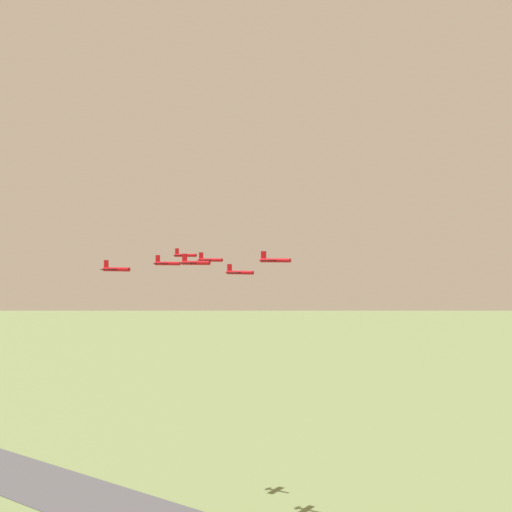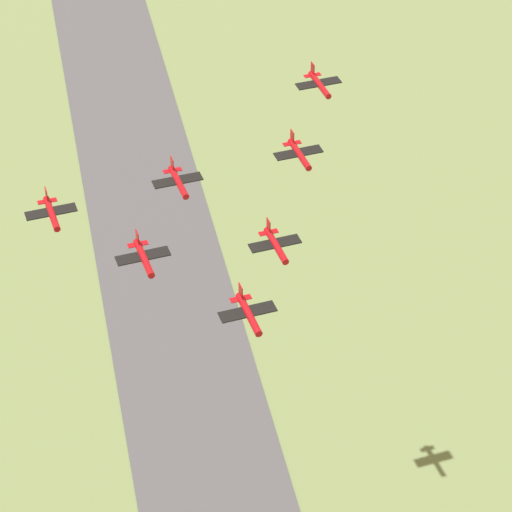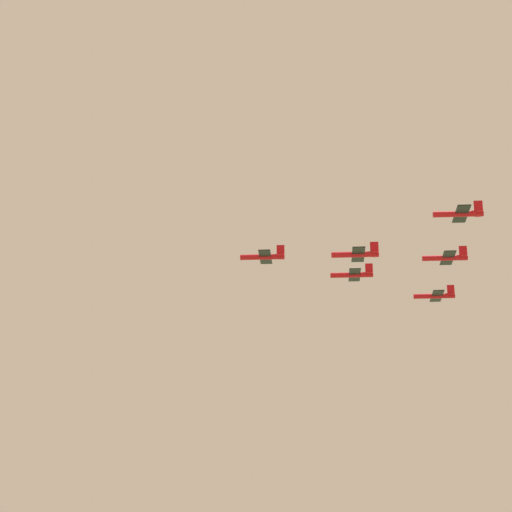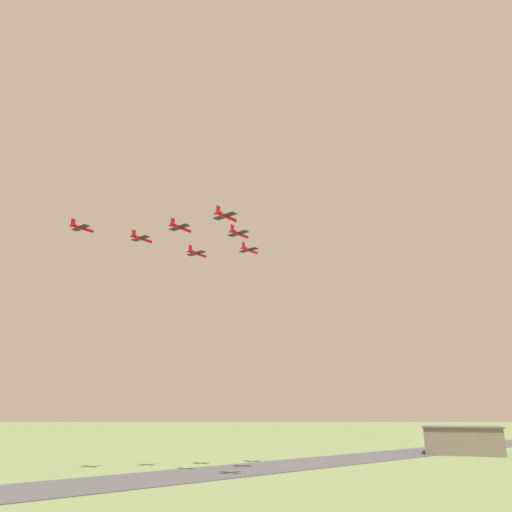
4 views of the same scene
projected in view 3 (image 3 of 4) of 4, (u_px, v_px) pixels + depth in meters
jet_0 at (264, 257)px, 190.99m from camera, size 8.24×8.48×2.86m
jet_1 at (357, 254)px, 179.18m from camera, size 8.24×8.48×2.86m
jet_2 at (353, 275)px, 199.29m from camera, size 8.24×8.48×2.86m
jet_3 at (460, 214)px, 169.64m from camera, size 8.24×8.48×2.86m
jet_4 at (447, 258)px, 188.52m from camera, size 8.24×8.48×2.86m
jet_5 at (436, 296)px, 207.26m from camera, size 8.24×8.48×2.86m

